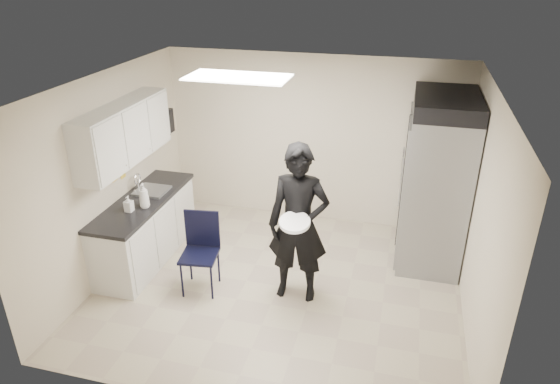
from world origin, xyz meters
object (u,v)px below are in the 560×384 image
(commercial_fridge, at_px, (435,187))
(folding_chair, at_px, (199,256))
(man_tuxedo, at_px, (298,225))
(lower_counter, at_px, (146,230))

(commercial_fridge, bearing_deg, folding_chair, -150.36)
(commercial_fridge, xyz_separation_m, man_tuxedo, (-1.57, -1.37, -0.06))
(lower_counter, bearing_deg, man_tuxedo, -7.48)
(commercial_fridge, bearing_deg, man_tuxedo, -138.98)
(lower_counter, xyz_separation_m, folding_chair, (1.01, -0.50, 0.06))
(lower_counter, xyz_separation_m, commercial_fridge, (3.78, 1.07, 0.62))
(lower_counter, xyz_separation_m, man_tuxedo, (2.21, -0.29, 0.56))
(commercial_fridge, distance_m, man_tuxedo, 2.08)
(lower_counter, height_order, commercial_fridge, commercial_fridge)
(folding_chair, bearing_deg, commercial_fridge, 21.96)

